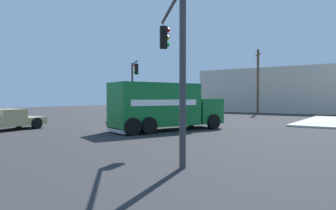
{
  "coord_description": "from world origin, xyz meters",
  "views": [
    {
      "loc": [
        12.87,
        -15.65,
        2.14
      ],
      "look_at": [
        1.17,
        1.16,
        1.63
      ],
      "focal_mm": 32.35,
      "sensor_mm": 36.0,
      "label": 1
    }
  ],
  "objects_px": {
    "traffic_light_secondary": "(134,81)",
    "utility_pole": "(258,81)",
    "traffic_light_primary": "(174,50)",
    "pickup_tan": "(4,119)",
    "delivery_truck": "(164,106)"
  },
  "relations": [
    {
      "from": "pickup_tan",
      "to": "utility_pole",
      "type": "relative_size",
      "value": 0.65
    },
    {
      "from": "traffic_light_primary",
      "to": "traffic_light_secondary",
      "type": "height_order",
      "value": "traffic_light_primary"
    },
    {
      "from": "traffic_light_secondary",
      "to": "pickup_tan",
      "type": "relative_size",
      "value": 1.06
    },
    {
      "from": "traffic_light_primary",
      "to": "utility_pole",
      "type": "distance_m",
      "value": 30.2
    },
    {
      "from": "delivery_truck",
      "to": "utility_pole",
      "type": "height_order",
      "value": "utility_pole"
    },
    {
      "from": "delivery_truck",
      "to": "traffic_light_secondary",
      "type": "relative_size",
      "value": 1.41
    },
    {
      "from": "utility_pole",
      "to": "traffic_light_secondary",
      "type": "bearing_deg",
      "value": -114.26
    },
    {
      "from": "delivery_truck",
      "to": "traffic_light_secondary",
      "type": "bearing_deg",
      "value": 142.01
    },
    {
      "from": "traffic_light_primary",
      "to": "traffic_light_secondary",
      "type": "distance_m",
      "value": 19.47
    },
    {
      "from": "delivery_truck",
      "to": "traffic_light_primary",
      "type": "height_order",
      "value": "traffic_light_primary"
    },
    {
      "from": "delivery_truck",
      "to": "pickup_tan",
      "type": "relative_size",
      "value": 1.5
    },
    {
      "from": "delivery_truck",
      "to": "pickup_tan",
      "type": "distance_m",
      "value": 10.42
    },
    {
      "from": "traffic_light_secondary",
      "to": "utility_pole",
      "type": "xyz_separation_m",
      "value": [
        7.11,
        15.79,
        0.53
      ]
    },
    {
      "from": "traffic_light_primary",
      "to": "traffic_light_secondary",
      "type": "bearing_deg",
      "value": 135.5
    },
    {
      "from": "traffic_light_secondary",
      "to": "pickup_tan",
      "type": "height_order",
      "value": "traffic_light_secondary"
    }
  ]
}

